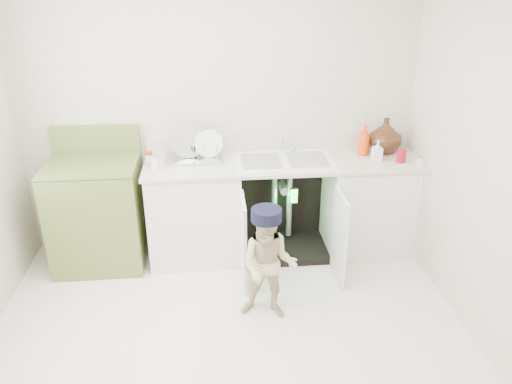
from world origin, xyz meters
The scene contains 5 objects.
ground centered at (0.00, 0.00, 0.00)m, with size 3.50×3.50×0.00m, color beige.
room_shell centered at (0.00, 0.00, 1.25)m, with size 6.00×5.50×1.26m.
counter_run centered at (0.58, 1.21, 0.47)m, with size 2.44×1.02×1.22m.
avocado_stove centered at (-1.10, 1.18, 0.49)m, with size 0.76×0.65×1.19m.
repair_worker centered at (0.30, 0.26, 0.46)m, with size 0.56×0.82×0.90m.
Camera 1 is at (-0.08, -2.83, 2.46)m, focal length 35.00 mm.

